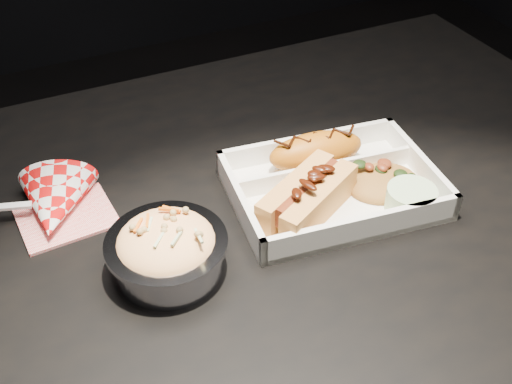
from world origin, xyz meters
The scene contains 8 objects.
dining_table centered at (0.00, 0.00, 0.66)m, with size 1.20×0.80×0.75m.
food_tray centered at (0.14, 0.01, 0.76)m, with size 0.27×0.21×0.04m.
fried_pastry centered at (0.14, 0.06, 0.78)m, with size 0.13×0.05×0.05m, color #BF6613.
hotdog centered at (0.09, -0.02, 0.78)m, with size 0.15×0.12×0.06m.
fried_rice_mound centered at (0.20, -0.01, 0.77)m, with size 0.09×0.08×0.03m, color #A96E31.
cupcake_liner centered at (0.20, -0.07, 0.77)m, with size 0.06×0.06×0.03m, color #B9D9A4.
foil_coleslaw_cup centered at (-0.09, -0.03, 0.78)m, with size 0.13×0.13×0.07m.
napkin_fork centered at (-0.19, 0.11, 0.77)m, with size 0.16×0.13×0.10m.
Camera 1 is at (-0.22, -0.52, 1.27)m, focal length 45.00 mm.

